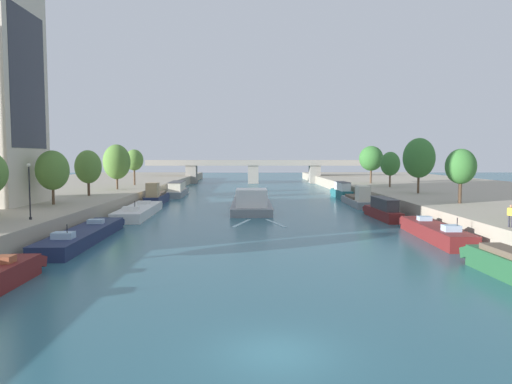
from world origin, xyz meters
The scene contains 24 objects.
ground_plane centered at (0.00, 0.00, 0.00)m, with size 400.00×400.00×0.00m, color #2D6070.
quay_left centered at (-34.70, 55.00, 1.02)m, with size 36.00×170.00×2.05m, color #A89E89.
quay_right centered at (34.70, 55.00, 1.02)m, with size 36.00×170.00×2.05m, color #A89E89.
barge_midriver centered at (-0.72, 47.95, 0.90)m, with size 5.10×24.37×3.11m.
wake_behind_barge centered at (0.00, 33.28, 0.01)m, with size 5.60×5.87×0.03m.
moored_boat_left_second centered at (-14.76, 22.56, 0.55)m, with size 3.11×16.67×2.16m.
moored_boat_left_far centered at (-14.32, 40.17, 0.56)m, with size 3.78×16.05×2.18m.
moored_boat_left_lone centered at (-15.02, 54.31, 1.00)m, with size 2.51×11.18×3.35m.
moored_boat_left_near centered at (-14.12, 69.02, 1.11)m, with size 3.08×14.33×2.66m.
moored_boat_right_downstream centered at (14.96, 23.51, 0.65)m, with size 2.76×13.41×2.35m.
moored_boat_right_gap_after centered at (14.29, 36.77, 1.02)m, with size 1.99×10.48×2.45m.
moored_boat_right_midway centered at (14.72, 51.40, 0.89)m, with size 2.48×13.37×3.10m.
moored_boat_right_lone centered at (15.09, 64.87, 1.17)m, with size 2.20×10.33×2.80m.
tree_left_nearest centered at (-21.70, 33.23, 5.66)m, with size 3.41×3.41×5.70m.
tree_left_far centered at (-21.88, 44.67, 5.79)m, with size 3.38×3.38×5.91m.
tree_left_end_of_row centered at (-21.63, 56.84, 6.31)m, with size 4.18×4.18×6.98m.
tree_left_past_mid centered at (-21.73, 68.27, 6.52)m, with size 3.27×3.27×6.39m.
tree_right_distant centered at (21.82, 33.89, 6.02)m, with size 3.23×3.23×5.90m.
tree_right_second centered at (22.45, 48.18, 6.93)m, with size 4.34×4.34×7.64m.
tree_right_midway centered at (22.61, 61.87, 5.93)m, with size 3.23×3.23×5.90m.
tree_right_end_of_row centered at (22.41, 73.47, 6.82)m, with size 4.54×4.54×7.16m.
lamppost_left_bank centered at (-18.53, 21.22, 4.52)m, with size 0.28×0.28×4.51m.
bridge_far centered at (0.00, 110.58, 3.98)m, with size 57.40×4.40×6.30m.
person_on_quay centered at (17.61, 16.50, 2.97)m, with size 0.37×0.44×1.62m.
Camera 1 is at (-0.95, -16.25, 7.02)m, focal length 32.84 mm.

